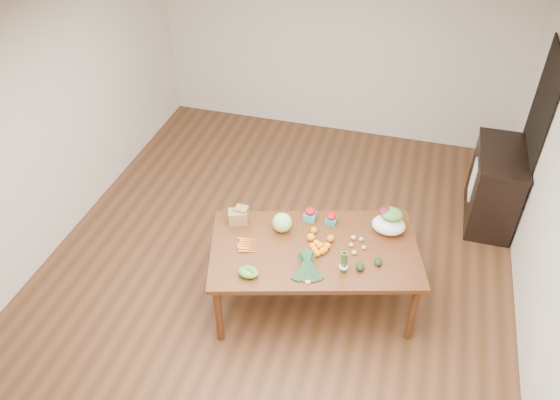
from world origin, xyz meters
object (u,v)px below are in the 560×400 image
(cabinet, at_px, (494,186))
(kale_bunch, at_px, (307,268))
(cabbage, at_px, (282,223))
(salad_bag, at_px, (389,222))
(mandarin_cluster, at_px, (320,246))
(paper_bag, at_px, (238,216))
(asparagus_bundle, at_px, (344,262))
(dining_table, at_px, (313,275))

(cabinet, height_order, kale_bunch, cabinet)
(cabbage, bearing_deg, salad_bag, 14.24)
(mandarin_cluster, relative_size, salad_bag, 0.56)
(paper_bag, distance_m, asparagus_bundle, 1.20)
(cabinet, xyz_separation_m, asparagus_bundle, (-1.41, -2.10, 0.40))
(paper_bag, relative_size, asparagus_bundle, 0.97)
(paper_bag, distance_m, mandarin_cluster, 0.89)
(asparagus_bundle, bearing_deg, mandarin_cluster, 125.23)
(paper_bag, distance_m, salad_bag, 1.48)
(paper_bag, distance_m, kale_bunch, 0.97)
(paper_bag, xyz_separation_m, cabbage, (0.46, 0.01, 0.01))
(dining_table, relative_size, asparagus_bundle, 7.82)
(kale_bunch, bearing_deg, cabinet, 36.16)
(cabinet, height_order, cabbage, cabbage)
(dining_table, xyz_separation_m, mandarin_cluster, (0.05, -0.02, 0.43))
(paper_bag, xyz_separation_m, mandarin_cluster, (0.87, -0.17, -0.03))
(cabbage, bearing_deg, cabinet, 39.26)
(kale_bunch, bearing_deg, cabbage, 110.08)
(cabinet, xyz_separation_m, paper_bag, (-2.55, -1.72, 0.37))
(dining_table, distance_m, paper_bag, 0.95)
(dining_table, height_order, cabbage, cabbage)
(cabbage, distance_m, mandarin_cluster, 0.46)
(paper_bag, height_order, salad_bag, salad_bag)
(cabbage, distance_m, asparagus_bundle, 0.78)
(cabbage, relative_size, mandarin_cluster, 1.08)
(paper_bag, bearing_deg, salad_bag, 10.09)
(cabinet, bearing_deg, cabbage, -140.74)
(kale_bunch, xyz_separation_m, asparagus_bundle, (0.30, 0.12, 0.05))
(cabinet, xyz_separation_m, mandarin_cluster, (-1.68, -1.89, 0.33))
(kale_bunch, bearing_deg, salad_bag, 34.82)
(dining_table, distance_m, kale_bunch, 0.58)
(dining_table, relative_size, salad_bag, 6.03)
(cabinet, bearing_deg, kale_bunch, -127.68)
(asparagus_bundle, relative_size, salad_bag, 0.77)
(mandarin_cluster, bearing_deg, paper_bag, 168.70)
(cabbage, xyz_separation_m, asparagus_bundle, (0.68, -0.39, 0.03))
(mandarin_cluster, distance_m, kale_bunch, 0.34)
(cabinet, bearing_deg, salad_bag, -126.96)
(mandarin_cluster, xyz_separation_m, asparagus_bundle, (0.26, -0.21, 0.07))
(paper_bag, height_order, cabbage, cabbage)
(mandarin_cluster, height_order, salad_bag, salad_bag)
(dining_table, xyz_separation_m, paper_bag, (-0.82, 0.15, 0.46))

